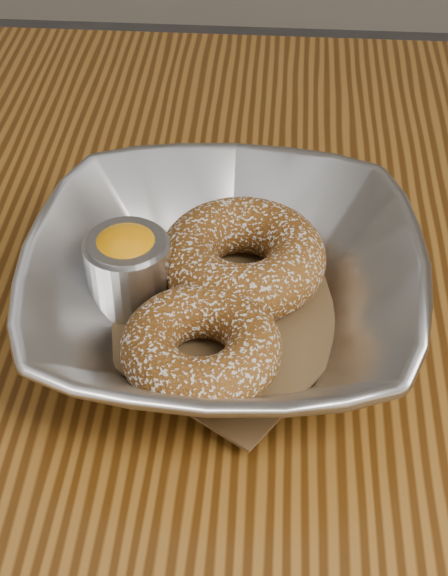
# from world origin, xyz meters

# --- Properties ---
(table) EXTENTS (1.20, 0.80, 0.75)m
(table) POSITION_xyz_m (0.00, 0.00, 0.65)
(table) COLOR brown
(table) RESTS_ON ground_plane
(serving_bowl) EXTENTS (0.23, 0.23, 0.06)m
(serving_bowl) POSITION_xyz_m (0.08, 0.01, 0.78)
(serving_bowl) COLOR #B4B6BB
(serving_bowl) RESTS_ON table
(parchment) EXTENTS (0.20, 0.20, 0.00)m
(parchment) POSITION_xyz_m (0.08, 0.01, 0.76)
(parchment) COLOR brown
(parchment) RESTS_ON table
(donut_back) EXTENTS (0.13, 0.13, 0.04)m
(donut_back) POSITION_xyz_m (0.09, 0.04, 0.78)
(donut_back) COLOR brown
(donut_back) RESTS_ON parchment
(donut_front) EXTENTS (0.10, 0.10, 0.03)m
(donut_front) POSITION_xyz_m (0.07, -0.03, 0.78)
(donut_front) COLOR brown
(donut_front) RESTS_ON parchment
(ramekin) EXTENTS (0.05, 0.05, 0.05)m
(ramekin) POSITION_xyz_m (0.02, 0.03, 0.78)
(ramekin) COLOR #B4B6BB
(ramekin) RESTS_ON table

